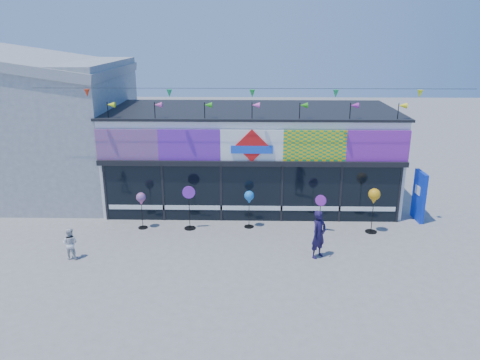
{
  "coord_description": "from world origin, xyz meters",
  "views": [
    {
      "loc": [
        -0.08,
        -13.99,
        7.28
      ],
      "look_at": [
        -0.42,
        2.0,
        2.16
      ],
      "focal_mm": 35.0,
      "sensor_mm": 36.0,
      "label": 1
    }
  ],
  "objects_px": {
    "spinner_3": "(320,213)",
    "spinner_0": "(141,200)",
    "spinner_4": "(374,198)",
    "blue_sign": "(419,196)",
    "spinner_1": "(189,206)",
    "spinner_2": "(249,198)",
    "child": "(70,243)",
    "adult_man": "(319,234)"
  },
  "relations": [
    {
      "from": "blue_sign",
      "to": "spinner_3",
      "type": "xyz_separation_m",
      "value": [
        -4.11,
        -1.33,
        -0.22
      ]
    },
    {
      "from": "blue_sign",
      "to": "adult_man",
      "type": "bearing_deg",
      "value": -145.97
    },
    {
      "from": "spinner_2",
      "to": "child",
      "type": "relative_size",
      "value": 1.36
    },
    {
      "from": "spinner_1",
      "to": "spinner_2",
      "type": "height_order",
      "value": "spinner_1"
    },
    {
      "from": "spinner_0",
      "to": "adult_man",
      "type": "relative_size",
      "value": 0.87
    },
    {
      "from": "spinner_3",
      "to": "adult_man",
      "type": "xyz_separation_m",
      "value": [
        -0.33,
        -2.04,
        0.04
      ]
    },
    {
      "from": "spinner_0",
      "to": "adult_man",
      "type": "distance_m",
      "value": 6.83
    },
    {
      "from": "child",
      "to": "spinner_2",
      "type": "bearing_deg",
      "value": -148.75
    },
    {
      "from": "blue_sign",
      "to": "spinner_1",
      "type": "xyz_separation_m",
      "value": [
        -9.04,
        -1.1,
        -0.1
      ]
    },
    {
      "from": "spinner_1",
      "to": "blue_sign",
      "type": "bearing_deg",
      "value": 6.95
    },
    {
      "from": "blue_sign",
      "to": "spinner_3",
      "type": "height_order",
      "value": "blue_sign"
    },
    {
      "from": "spinner_0",
      "to": "spinner_2",
      "type": "relative_size",
      "value": 0.98
    },
    {
      "from": "blue_sign",
      "to": "spinner_1",
      "type": "distance_m",
      "value": 9.11
    },
    {
      "from": "blue_sign",
      "to": "spinner_0",
      "type": "relative_size",
      "value": 1.39
    },
    {
      "from": "spinner_0",
      "to": "spinner_4",
      "type": "xyz_separation_m",
      "value": [
        8.73,
        -0.21,
        0.24
      ]
    },
    {
      "from": "spinner_3",
      "to": "spinner_1",
      "type": "bearing_deg",
      "value": 177.39
    },
    {
      "from": "spinner_2",
      "to": "spinner_0",
      "type": "bearing_deg",
      "value": -177.49
    },
    {
      "from": "spinner_0",
      "to": "spinner_4",
      "type": "relative_size",
      "value": 0.83
    },
    {
      "from": "spinner_1",
      "to": "spinner_0",
      "type": "bearing_deg",
      "value": 179.22
    },
    {
      "from": "spinner_4",
      "to": "blue_sign",
      "type": "bearing_deg",
      "value": 30.97
    },
    {
      "from": "spinner_2",
      "to": "child",
      "type": "distance_m",
      "value": 6.57
    },
    {
      "from": "spinner_0",
      "to": "spinner_1",
      "type": "xyz_separation_m",
      "value": [
        1.83,
        -0.02,
        -0.25
      ]
    },
    {
      "from": "blue_sign",
      "to": "spinner_2",
      "type": "bearing_deg",
      "value": -175.57
    },
    {
      "from": "spinner_2",
      "to": "child",
      "type": "bearing_deg",
      "value": -155.12
    },
    {
      "from": "blue_sign",
      "to": "adult_man",
      "type": "distance_m",
      "value": 5.57
    },
    {
      "from": "blue_sign",
      "to": "spinner_4",
      "type": "relative_size",
      "value": 1.16
    },
    {
      "from": "spinner_0",
      "to": "adult_man",
      "type": "bearing_deg",
      "value": -19.58
    },
    {
      "from": "spinner_4",
      "to": "spinner_3",
      "type": "bearing_deg",
      "value": -178.75
    },
    {
      "from": "spinner_3",
      "to": "spinner_4",
      "type": "relative_size",
      "value": 0.85
    },
    {
      "from": "blue_sign",
      "to": "adult_man",
      "type": "xyz_separation_m",
      "value": [
        -4.44,
        -3.36,
        -0.18
      ]
    },
    {
      "from": "blue_sign",
      "to": "spinner_4",
      "type": "height_order",
      "value": "blue_sign"
    },
    {
      "from": "spinner_2",
      "to": "blue_sign",
      "type": "bearing_deg",
      "value": 7.55
    },
    {
      "from": "spinner_3",
      "to": "spinner_0",
      "type": "bearing_deg",
      "value": 177.89
    },
    {
      "from": "spinner_3",
      "to": "spinner_4",
      "type": "height_order",
      "value": "spinner_4"
    },
    {
      "from": "spinner_0",
      "to": "adult_man",
      "type": "xyz_separation_m",
      "value": [
        6.43,
        -2.29,
        -0.33
      ]
    },
    {
      "from": "spinner_4",
      "to": "adult_man",
      "type": "xyz_separation_m",
      "value": [
        -2.3,
        -2.08,
        -0.56
      ]
    },
    {
      "from": "blue_sign",
      "to": "spinner_2",
      "type": "distance_m",
      "value": 6.83
    },
    {
      "from": "spinner_0",
      "to": "spinner_4",
      "type": "bearing_deg",
      "value": -1.36
    },
    {
      "from": "blue_sign",
      "to": "spinner_0",
      "type": "xyz_separation_m",
      "value": [
        -10.87,
        -1.08,
        0.15
      ]
    },
    {
      "from": "spinner_0",
      "to": "spinner_3",
      "type": "distance_m",
      "value": 6.78
    },
    {
      "from": "blue_sign",
      "to": "child",
      "type": "bearing_deg",
      "value": -167.09
    },
    {
      "from": "spinner_4",
      "to": "spinner_0",
      "type": "bearing_deg",
      "value": 178.64
    }
  ]
}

